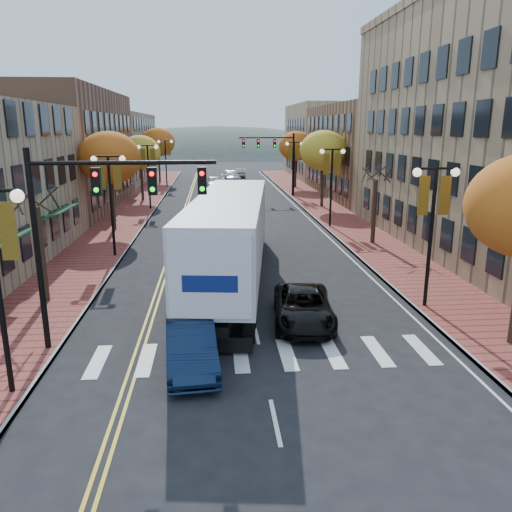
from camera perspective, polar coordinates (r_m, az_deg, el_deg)
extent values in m
plane|color=black|center=(15.72, 1.30, -14.47)|extent=(200.00, 200.00, 0.00)
cube|color=brown|center=(47.38, -13.97, 4.92)|extent=(4.00, 85.00, 0.15)
cube|color=brown|center=(47.95, 7.87, 5.33)|extent=(4.00, 85.00, 0.15)
cube|color=brown|center=(52.07, -22.64, 11.10)|extent=(12.00, 24.00, 11.00)
cube|color=#9E8966|center=(76.31, -16.96, 11.75)|extent=(12.00, 26.00, 9.50)
cube|color=brown|center=(59.22, 15.18, 11.49)|extent=(15.00, 24.00, 10.00)
cube|color=#9E8966|center=(80.24, 9.80, 12.80)|extent=(15.00, 20.00, 11.00)
cylinder|color=#382619|center=(23.55, -23.28, 0.13)|extent=(0.28, 0.28, 4.20)
cylinder|color=#382619|center=(38.73, -16.10, 6.51)|extent=(0.28, 0.28, 4.90)
ellipsoid|color=#C56217|center=(38.47, -16.40, 10.72)|extent=(4.48, 4.48, 3.81)
cylinder|color=#382619|center=(54.44, -12.92, 8.68)|extent=(0.28, 0.28, 4.55)
ellipsoid|color=gold|center=(54.25, -13.08, 11.46)|extent=(4.16, 4.16, 3.54)
cylinder|color=#382619|center=(72.23, -11.01, 10.33)|extent=(0.28, 0.28, 5.04)
ellipsoid|color=#C56217|center=(72.09, -11.13, 12.66)|extent=(4.61, 4.61, 3.92)
cylinder|color=#382619|center=(33.80, 13.35, 4.98)|extent=(0.28, 0.28, 4.20)
cylinder|color=#382619|center=(49.07, 7.59, 8.52)|extent=(0.28, 0.28, 4.90)
ellipsoid|color=gold|center=(48.86, 7.70, 11.86)|extent=(4.48, 4.48, 3.81)
cylinder|color=#382619|center=(64.73, 4.54, 9.96)|extent=(0.28, 0.28, 4.76)
ellipsoid|color=#C56217|center=(64.57, 4.59, 12.42)|extent=(4.35, 4.35, 3.70)
cylinder|color=black|center=(15.62, -27.24, -4.35)|extent=(0.16, 0.16, 6.00)
sphere|color=#FFF2CC|center=(14.73, -25.62, 6.20)|extent=(0.36, 0.36, 0.36)
cube|color=#BA8A18|center=(15.00, -26.48, 2.54)|extent=(0.45, 0.03, 1.60)
cylinder|color=black|center=(30.62, -16.18, 5.27)|extent=(0.16, 0.16, 6.00)
cylinder|color=black|center=(30.31, -16.58, 10.87)|extent=(1.60, 0.10, 0.10)
sphere|color=#FFF2CC|center=(30.49, -18.05, 10.49)|extent=(0.36, 0.36, 0.36)
sphere|color=#FFF2CC|center=(30.17, -15.04, 10.67)|extent=(0.36, 0.36, 0.36)
cube|color=#BA8A18|center=(30.48, -17.27, 8.76)|extent=(0.45, 0.03, 1.60)
cube|color=#BA8A18|center=(30.30, -15.59, 8.84)|extent=(0.45, 0.03, 1.60)
cylinder|color=black|center=(48.26, -12.14, 8.71)|extent=(0.16, 0.16, 6.00)
cylinder|color=black|center=(48.07, -12.33, 12.26)|extent=(1.60, 0.10, 0.10)
sphere|color=#FFF2CC|center=(48.18, -13.28, 12.04)|extent=(0.36, 0.36, 0.36)
sphere|color=#FFF2CC|center=(47.98, -11.35, 12.13)|extent=(0.36, 0.36, 0.36)
cube|color=#BA8A18|center=(48.18, -12.80, 10.93)|extent=(0.45, 0.03, 1.60)
cube|color=#BA8A18|center=(48.07, -11.71, 10.98)|extent=(0.45, 0.03, 1.60)
cylinder|color=black|center=(66.10, -10.24, 10.28)|extent=(0.16, 0.16, 6.00)
cylinder|color=black|center=(65.96, -10.36, 12.88)|extent=(1.60, 0.10, 0.10)
sphere|color=#FFF2CC|center=(66.04, -11.06, 12.72)|extent=(0.36, 0.36, 0.36)
sphere|color=#FFF2CC|center=(65.90, -9.65, 12.78)|extent=(0.36, 0.36, 0.36)
cube|color=#BA8A18|center=(66.04, -10.71, 11.91)|extent=(0.45, 0.03, 1.60)
cube|color=#BA8A18|center=(65.96, -9.92, 11.94)|extent=(0.45, 0.03, 1.60)
cylinder|color=black|center=(22.13, 19.29, 1.64)|extent=(0.16, 0.16, 6.00)
cylinder|color=black|center=(21.70, 19.95, 9.38)|extent=(1.60, 0.10, 0.10)
sphere|color=#FFF2CC|center=(21.39, 17.95, 9.08)|extent=(0.36, 0.36, 0.36)
sphere|color=#FFF2CC|center=(22.05, 21.83, 8.89)|extent=(0.36, 0.36, 0.36)
cube|color=#BA8A18|center=(21.63, 18.61, 6.54)|extent=(0.45, 0.03, 1.60)
cube|color=#BA8A18|center=(22.00, 20.78, 6.48)|extent=(0.45, 0.03, 1.60)
cylinder|color=black|center=(39.01, 8.58, 7.56)|extent=(0.16, 0.16, 6.00)
cylinder|color=black|center=(38.77, 8.75, 11.96)|extent=(1.60, 0.10, 0.10)
sphere|color=#FFF2CC|center=(38.60, 7.56, 11.77)|extent=(0.36, 0.36, 0.36)
sphere|color=#FFF2CC|center=(38.97, 9.91, 11.70)|extent=(0.36, 0.36, 0.36)
cube|color=#BA8A18|center=(38.73, 8.03, 10.35)|extent=(0.45, 0.03, 1.60)
cube|color=#BA8A18|center=(38.94, 9.34, 10.32)|extent=(0.45, 0.03, 1.60)
cylinder|color=black|center=(56.58, 4.35, 9.79)|extent=(0.16, 0.16, 6.00)
cylinder|color=black|center=(56.42, 4.41, 12.83)|extent=(1.60, 0.10, 0.10)
sphere|color=#FFF2CC|center=(56.30, 3.59, 12.69)|extent=(0.36, 0.36, 0.36)
sphere|color=#FFF2CC|center=(56.56, 5.23, 12.67)|extent=(0.36, 0.36, 0.36)
cube|color=#BA8A18|center=(56.39, 3.93, 11.72)|extent=(0.45, 0.03, 1.60)
cube|color=#BA8A18|center=(56.53, 4.85, 11.71)|extent=(0.45, 0.03, 1.60)
cylinder|color=black|center=(18.15, -23.66, 0.16)|extent=(0.20, 0.20, 7.00)
cylinder|color=black|center=(16.95, -14.92, 10.26)|extent=(6.00, 0.14, 0.14)
cube|color=black|center=(17.18, -17.77, 8.09)|extent=(0.30, 0.25, 0.90)
sphere|color=#FF0C0C|center=(17.02, -17.94, 8.87)|extent=(0.16, 0.16, 0.16)
cube|color=black|center=(16.87, -11.75, 8.37)|extent=(0.30, 0.25, 0.90)
sphere|color=#FF0C0C|center=(16.71, -11.84, 9.17)|extent=(0.16, 0.16, 0.16)
cube|color=black|center=(16.76, -6.18, 8.55)|extent=(0.30, 0.25, 0.90)
sphere|color=#FF0C0C|center=(16.60, -6.21, 9.36)|extent=(0.16, 0.16, 0.16)
cylinder|color=black|center=(56.53, 4.26, 10.30)|extent=(0.20, 0.20, 7.00)
cylinder|color=black|center=(55.99, 1.20, 13.37)|extent=(6.00, 0.14, 0.14)
cube|color=black|center=(56.11, 2.14, 12.75)|extent=(0.30, 0.25, 0.90)
sphere|color=#FF0C0C|center=(55.97, 2.16, 13.00)|extent=(0.16, 0.16, 0.16)
cube|color=black|center=(55.92, 0.26, 12.75)|extent=(0.30, 0.25, 0.90)
sphere|color=#FF0C0C|center=(55.77, 0.27, 13.01)|extent=(0.16, 0.16, 0.16)
cube|color=black|center=(55.80, -1.44, 12.75)|extent=(0.30, 0.25, 0.90)
sphere|color=#FF0C0C|center=(55.65, -1.43, 13.00)|extent=(0.16, 0.16, 0.16)
cube|color=black|center=(23.75, -2.94, -1.77)|extent=(2.92, 14.79, 0.40)
cube|color=silver|center=(23.27, -3.00, 2.93)|extent=(4.72, 15.01, 3.18)
cube|color=#222227|center=(32.37, -1.57, 4.29)|extent=(3.23, 3.73, 2.84)
cylinder|color=black|center=(18.51, -8.23, -8.03)|extent=(0.53, 1.18, 1.14)
cylinder|color=black|center=(18.25, -0.76, -8.22)|extent=(0.53, 1.18, 1.14)
cylinder|color=black|center=(19.76, -7.53, -6.53)|extent=(0.53, 1.18, 1.14)
cylinder|color=black|center=(19.51, -0.56, -6.67)|extent=(0.53, 1.18, 1.14)
cylinder|color=black|center=(31.40, -3.88, 1.51)|extent=(0.53, 1.18, 1.14)
cylinder|color=black|center=(31.25, 0.47, 1.47)|extent=(0.53, 1.18, 1.14)
cylinder|color=black|center=(33.83, -3.45, 2.46)|extent=(0.53, 1.18, 1.14)
cylinder|color=black|center=(33.68, 0.59, 2.43)|extent=(0.53, 1.18, 1.14)
imported|color=black|center=(16.60, -7.45, -10.09)|extent=(1.95, 4.61, 1.48)
imported|color=black|center=(20.04, 5.44, -5.80)|extent=(2.77, 5.14, 1.37)
imported|color=silver|center=(64.23, -4.82, 8.39)|extent=(2.26, 4.92, 1.64)
imported|color=#A4A4AB|center=(72.46, -2.70, 9.04)|extent=(2.28, 5.10, 1.45)
imported|color=#9C9BA2|center=(79.15, -1.88, 9.47)|extent=(1.57, 4.11, 1.34)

